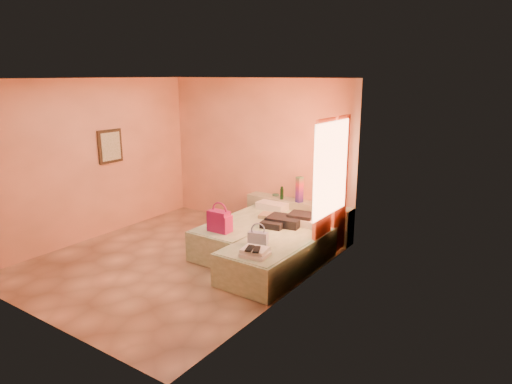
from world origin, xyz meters
TOP-DOWN VIEW (x-y plane):
  - ground at (0.00, 0.00)m, footprint 4.50×4.50m
  - room_walls at (0.21, 0.57)m, footprint 4.02×4.51m
  - headboard_ledge at (0.98, 2.10)m, footprint 2.05×0.30m
  - bed_left at (0.60, 1.05)m, footprint 0.93×2.01m
  - bed_right at (1.50, 0.58)m, footprint 0.93×2.01m
  - water_bottle at (0.67, 2.02)m, footprint 0.06×0.06m
  - rainbow_box at (1.03, 2.03)m, footprint 0.13×0.13m
  - small_dish at (0.45, 2.17)m, footprint 0.16×0.16m
  - green_book at (1.39, 2.06)m, footprint 0.23×0.20m
  - flower_vase at (1.64, 2.06)m, footprint 0.22×0.22m
  - magenta_handbag at (0.57, 0.35)m, footprint 0.36×0.21m
  - khaki_garment at (0.84, 1.38)m, footprint 0.41×0.35m
  - clothes_pile at (1.29, 1.18)m, footprint 0.74×0.74m
  - blue_handbag at (1.36, 0.23)m, footprint 0.30×0.19m
  - towel_stack at (1.58, -0.16)m, footprint 0.39×0.34m
  - sandal_pair at (1.57, -0.21)m, footprint 0.23×0.26m

SIDE VIEW (x-z plane):
  - ground at x=0.00m, z-range 0.00..0.00m
  - bed_left at x=0.60m, z-range 0.00..0.50m
  - bed_right at x=1.50m, z-range 0.00..0.50m
  - headboard_ledge at x=0.98m, z-range 0.00..0.65m
  - khaki_garment at x=0.84m, z-range 0.50..0.56m
  - towel_stack at x=1.58m, z-range 0.50..0.60m
  - clothes_pile at x=1.29m, z-range 0.50..0.68m
  - blue_handbag at x=1.36m, z-range 0.50..0.68m
  - sandal_pair at x=1.57m, z-range 0.60..0.62m
  - small_dish at x=0.45m, z-range 0.65..0.68m
  - green_book at x=1.39m, z-range 0.65..0.68m
  - magenta_handbag at x=0.57m, z-range 0.50..0.83m
  - water_bottle at x=0.67m, z-range 0.65..0.88m
  - flower_vase at x=1.64m, z-range 0.65..0.88m
  - rainbow_box at x=1.03m, z-range 0.65..1.11m
  - room_walls at x=0.21m, z-range 0.38..3.19m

